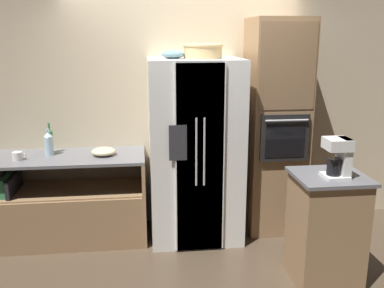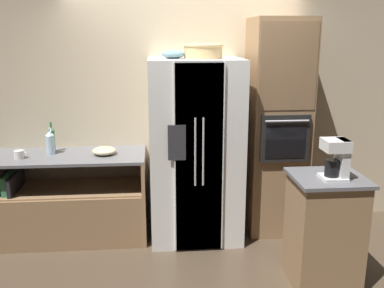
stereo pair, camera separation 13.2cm
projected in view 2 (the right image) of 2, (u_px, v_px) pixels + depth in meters
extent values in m
plane|color=#4C3D2D|center=(188.00, 237.00, 4.60)|extent=(20.00, 20.00, 0.00)
cube|color=beige|center=(184.00, 101.00, 4.74)|extent=(12.00, 0.06, 2.80)
cube|color=#93704C|center=(71.00, 213.00, 4.56)|extent=(1.59, 0.67, 0.54)
cube|color=#93704C|center=(70.00, 188.00, 4.49)|extent=(1.53, 0.62, 0.02)
cube|color=#93704C|center=(144.00, 171.00, 4.52)|extent=(0.04, 0.67, 0.34)
cube|color=slate|center=(67.00, 156.00, 4.40)|extent=(1.59, 0.67, 0.03)
cube|color=gold|center=(1.00, 178.00, 4.36)|extent=(0.04, 0.32, 0.27)
cube|color=black|center=(5.00, 179.00, 4.37)|extent=(0.03, 0.31, 0.26)
cube|color=#337A4C|center=(10.00, 181.00, 4.38)|extent=(0.05, 0.43, 0.19)
cube|color=black|center=(16.00, 182.00, 4.39)|extent=(0.04, 0.50, 0.19)
cube|color=silver|center=(195.00, 150.00, 4.46)|extent=(0.94, 0.77, 1.89)
cube|color=silver|center=(198.00, 161.00, 4.08)|extent=(0.46, 0.02, 1.85)
cube|color=silver|center=(200.00, 161.00, 4.08)|extent=(0.46, 0.02, 1.85)
cylinder|color=#B2B2B7|center=(195.00, 152.00, 4.03)|extent=(0.02, 0.02, 0.66)
cylinder|color=#B2B2B7|center=(203.00, 152.00, 4.03)|extent=(0.02, 0.02, 0.66)
cube|color=#2D2D33|center=(177.00, 143.00, 4.00)|extent=(0.17, 0.01, 0.34)
cube|color=#93704C|center=(277.00, 128.00, 4.57)|extent=(0.61, 0.60, 2.29)
cube|color=black|center=(285.00, 139.00, 4.27)|extent=(0.50, 0.04, 0.48)
cube|color=black|center=(286.00, 142.00, 4.26)|extent=(0.41, 0.01, 0.34)
cylinder|color=#B2B2B7|center=(287.00, 121.00, 4.19)|extent=(0.44, 0.02, 0.02)
cube|color=olive|center=(289.00, 67.00, 4.11)|extent=(0.57, 0.01, 0.85)
cube|color=#93704C|center=(324.00, 232.00, 3.66)|extent=(0.55, 0.51, 0.95)
cube|color=slate|center=(328.00, 178.00, 3.54)|extent=(0.60, 0.56, 0.03)
cylinder|color=tan|center=(203.00, 52.00, 4.21)|extent=(0.38, 0.38, 0.13)
torus|color=tan|center=(203.00, 45.00, 4.20)|extent=(0.40, 0.40, 0.03)
ellipsoid|color=#668C99|center=(173.00, 54.00, 4.19)|extent=(0.23, 0.23, 0.08)
cylinder|color=silver|center=(50.00, 145.00, 4.42)|extent=(0.09, 0.09, 0.20)
cone|color=silver|center=(49.00, 133.00, 4.39)|extent=(0.09, 0.09, 0.05)
cylinder|color=silver|center=(49.00, 129.00, 4.38)|extent=(0.03, 0.03, 0.03)
cylinder|color=#33723F|center=(52.00, 141.00, 4.50)|extent=(0.06, 0.06, 0.23)
cone|color=#33723F|center=(51.00, 129.00, 4.47)|extent=(0.06, 0.06, 0.03)
cylinder|color=#33723F|center=(51.00, 125.00, 4.46)|extent=(0.02, 0.02, 0.06)
cylinder|color=silver|center=(19.00, 155.00, 4.26)|extent=(0.10, 0.10, 0.08)
torus|color=silver|center=(24.00, 154.00, 4.26)|extent=(0.06, 0.01, 0.06)
ellipsoid|color=beige|center=(104.00, 151.00, 4.41)|extent=(0.24, 0.24, 0.08)
cube|color=white|center=(333.00, 177.00, 3.47)|extent=(0.20, 0.20, 0.02)
cylinder|color=black|center=(332.00, 168.00, 3.45)|extent=(0.12, 0.12, 0.14)
cube|color=white|center=(342.00, 159.00, 3.44)|extent=(0.07, 0.17, 0.33)
cube|color=white|center=(336.00, 145.00, 3.40)|extent=(0.20, 0.20, 0.09)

